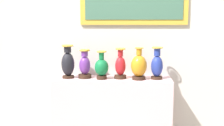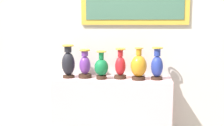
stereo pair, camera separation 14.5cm
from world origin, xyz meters
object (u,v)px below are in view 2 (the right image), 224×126
object	(u,v)px
vase_onyx	(68,63)
vase_emerald	(101,67)
vase_violet	(85,65)
vase_crimson	(120,66)
vase_amber	(139,66)
vase_cobalt	(157,65)

from	to	relation	value
vase_onyx	vase_emerald	size ratio (longest dim) A/B	1.19
vase_violet	vase_emerald	bearing A→B (deg)	-13.89
vase_onyx	vase_crimson	size ratio (longest dim) A/B	1.10
vase_emerald	vase_amber	bearing A→B (deg)	2.05
vase_violet	vase_amber	xyz separation A→B (m)	(0.63, -0.04, 0.01)
vase_emerald	vase_cobalt	distance (m)	0.63
vase_amber	vase_cobalt	xyz separation A→B (m)	(0.21, 0.04, 0.01)
vase_emerald	vase_cobalt	xyz separation A→B (m)	(0.63, 0.05, 0.02)
vase_emerald	vase_amber	world-z (taller)	vase_amber
vase_emerald	vase_cobalt	bearing A→B (deg)	4.71
vase_onyx	vase_emerald	world-z (taller)	vase_onyx
vase_violet	vase_amber	size ratio (longest dim) A/B	0.92
vase_emerald	vase_violet	bearing A→B (deg)	166.11
vase_crimson	vase_cobalt	world-z (taller)	vase_cobalt
vase_amber	vase_cobalt	distance (m)	0.21
vase_onyx	vase_crimson	xyz separation A→B (m)	(0.61, 0.02, -0.03)
vase_cobalt	vase_emerald	bearing A→B (deg)	-175.29
vase_crimson	vase_cobalt	size ratio (longest dim) A/B	0.96
vase_amber	vase_cobalt	bearing A→B (deg)	10.12
vase_crimson	vase_amber	distance (m)	0.22
vase_amber	vase_emerald	bearing A→B (deg)	-177.95
vase_emerald	vase_cobalt	world-z (taller)	vase_cobalt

